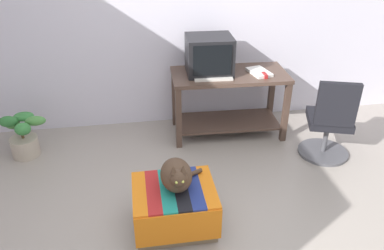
{
  "coord_description": "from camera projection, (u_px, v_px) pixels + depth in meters",
  "views": [
    {
      "loc": [
        -0.48,
        -2.17,
        2.26
      ],
      "look_at": [
        0.0,
        0.85,
        0.55
      ],
      "focal_mm": 35.87,
      "sensor_mm": 36.0,
      "label": 1
    }
  ],
  "objects": [
    {
      "name": "back_wall",
      "position": [
        175.0,
        12.0,
        4.18
      ],
      "size": [
        8.0,
        0.1,
        2.6
      ],
      "primitive_type": "cube",
      "color": "silver",
      "rests_on": "ground_plane"
    },
    {
      "name": "potted_plant",
      "position": [
        23.0,
        136.0,
        3.97
      ],
      "size": [
        0.45,
        0.33,
        0.49
      ],
      "color": "#B7A893",
      "rests_on": "ground_plane"
    },
    {
      "name": "cat",
      "position": [
        177.0,
        175.0,
        2.94
      ],
      "size": [
        0.36,
        0.37,
        0.29
      ],
      "rotation": [
        0.0,
        0.0,
        0.02
      ],
      "color": "#473323",
      "rests_on": "ottoman_with_blanket"
    },
    {
      "name": "ottoman_with_blanket",
      "position": [
        175.0,
        207.0,
        3.08
      ],
      "size": [
        0.65,
        0.55,
        0.37
      ],
      "color": "#7A664C",
      "rests_on": "ground_plane"
    },
    {
      "name": "stapler",
      "position": [
        265.0,
        75.0,
        4.04
      ],
      "size": [
        0.04,
        0.11,
        0.04
      ],
      "primitive_type": "cube",
      "rotation": [
        0.0,
        0.0,
        0.01
      ],
      "color": "#A31E1E",
      "rests_on": "desk"
    },
    {
      "name": "ground_plane",
      "position": [
        209.0,
        237.0,
        3.04
      ],
      "size": [
        14.0,
        14.0,
        0.0
      ],
      "primitive_type": "plane",
      "color": "#9E9389"
    },
    {
      "name": "office_chair",
      "position": [
        330.0,
        124.0,
        3.86
      ],
      "size": [
        0.53,
        0.53,
        0.89
      ],
      "rotation": [
        0.0,
        0.0,
        2.83
      ],
      "color": "#4C4C51",
      "rests_on": "ground_plane"
    },
    {
      "name": "book",
      "position": [
        259.0,
        72.0,
        4.13
      ],
      "size": [
        0.24,
        0.33,
        0.03
      ],
      "primitive_type": "cube",
      "rotation": [
        0.0,
        0.0,
        0.21
      ],
      "color": "white",
      "rests_on": "desk"
    },
    {
      "name": "tv_monitor",
      "position": [
        209.0,
        55.0,
        4.06
      ],
      "size": [
        0.49,
        0.44,
        0.4
      ],
      "rotation": [
        0.0,
        0.0,
        -0.04
      ],
      "color": "black",
      "rests_on": "desk"
    },
    {
      "name": "desk",
      "position": [
        229.0,
        93.0,
        4.26
      ],
      "size": [
        1.27,
        0.64,
        0.73
      ],
      "rotation": [
        0.0,
        0.0,
        -0.04
      ],
      "color": "#4C382D",
      "rests_on": "ground_plane"
    },
    {
      "name": "pen",
      "position": [
        255.0,
        71.0,
        4.2
      ],
      "size": [
        0.02,
        0.14,
        0.01
      ],
      "primitive_type": "cylinder",
      "rotation": [
        0.0,
        1.57,
        1.5
      ],
      "color": "black",
      "rests_on": "desk"
    },
    {
      "name": "keyboard",
      "position": [
        213.0,
        78.0,
        4.0
      ],
      "size": [
        0.41,
        0.18,
        0.02
      ],
      "primitive_type": "cube",
      "rotation": [
        0.0,
        0.0,
        -0.07
      ],
      "color": "beige",
      "rests_on": "desk"
    }
  ]
}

